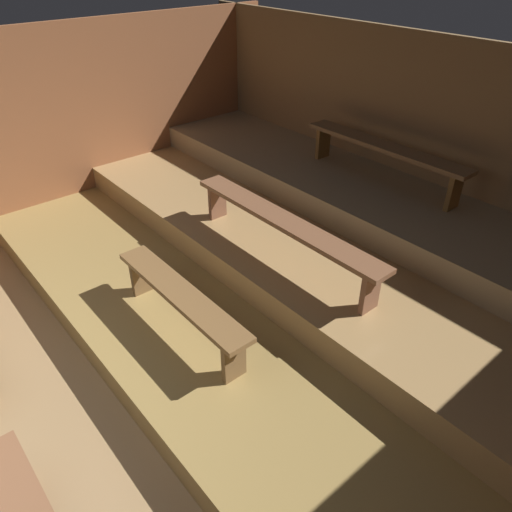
% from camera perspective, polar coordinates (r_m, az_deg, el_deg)
% --- Properties ---
extents(ground, '(6.85, 5.90, 0.08)m').
position_cam_1_polar(ground, '(4.68, -3.29, -8.21)').
color(ground, '#9E7C52').
extents(wall_back, '(6.85, 0.06, 2.29)m').
position_cam_1_polar(wall_back, '(5.75, 17.65, 12.46)').
color(wall_back, olive).
rests_on(wall_back, ground).
extents(wall_left, '(0.06, 5.90, 2.29)m').
position_cam_1_polar(wall_left, '(6.52, -20.76, 14.30)').
color(wall_left, '#975834').
rests_on(wall_left, ground).
extents(platform_lower, '(6.05, 3.77, 0.27)m').
position_cam_1_polar(platform_lower, '(4.89, 2.83, -3.32)').
color(platform_lower, '#9D7F46').
rests_on(platform_lower, ground).
extents(platform_middle, '(6.05, 2.42, 0.27)m').
position_cam_1_polar(platform_middle, '(5.15, 8.43, 2.05)').
color(platform_middle, '#AA8452').
rests_on(platform_middle, platform_lower).
extents(platform_upper, '(6.05, 1.23, 0.27)m').
position_cam_1_polar(platform_upper, '(5.43, 12.95, 6.61)').
color(platform_upper, '#927E5D').
rests_on(platform_upper, platform_middle).
extents(bench_lower_center, '(1.62, 0.25, 0.41)m').
position_cam_1_polar(bench_lower_center, '(4.00, -8.80, -5.05)').
color(bench_lower_center, brown).
rests_on(bench_lower_center, platform_lower).
extents(bench_middle_center, '(2.26, 0.25, 0.41)m').
position_cam_1_polar(bench_middle_center, '(4.38, 3.22, 3.65)').
color(bench_middle_center, brown).
rests_on(bench_middle_center, platform_middle).
extents(bench_upper_center, '(1.97, 0.25, 0.41)m').
position_cam_1_polar(bench_upper_center, '(5.43, 14.80, 11.83)').
color(bench_upper_center, brown).
rests_on(bench_upper_center, platform_upper).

